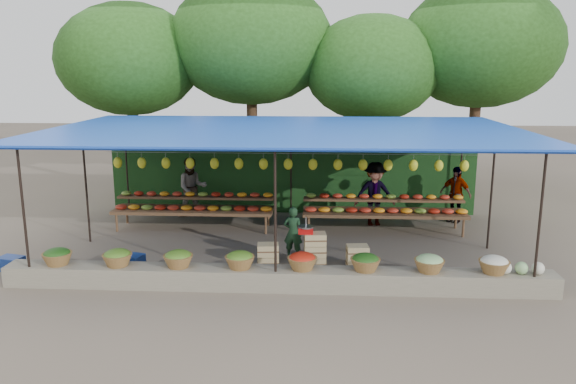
# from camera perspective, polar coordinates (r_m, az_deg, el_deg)

# --- Properties ---
(ground) EXTENTS (60.00, 60.00, 0.00)m
(ground) POSITION_cam_1_polar(r_m,az_deg,el_deg) (13.60, -0.32, -5.39)
(ground) COLOR brown
(ground) RESTS_ON ground
(stone_curb) EXTENTS (10.60, 0.55, 0.40)m
(stone_curb) POSITION_cam_1_polar(r_m,az_deg,el_deg) (10.94, -1.21, -8.79)
(stone_curb) COLOR #6A6655
(stone_curb) RESTS_ON ground
(stall_canopy) EXTENTS (10.80, 6.60, 2.82)m
(stall_canopy) POSITION_cam_1_polar(r_m,az_deg,el_deg) (13.08, -0.32, 5.95)
(stall_canopy) COLOR black
(stall_canopy) RESTS_ON ground
(produce_baskets) EXTENTS (8.98, 0.58, 0.34)m
(produce_baskets) POSITION_cam_1_polar(r_m,az_deg,el_deg) (10.83, -1.75, -6.98)
(produce_baskets) COLOR brown
(produce_baskets) RESTS_ON stone_curb
(netting_backdrop) EXTENTS (10.60, 0.06, 2.50)m
(netting_backdrop) POSITION_cam_1_polar(r_m,az_deg,el_deg) (16.35, 0.35, 2.17)
(netting_backdrop) COLOR #224E1C
(netting_backdrop) RESTS_ON ground
(tree_row) EXTENTS (16.51, 5.50, 7.12)m
(tree_row) POSITION_cam_1_polar(r_m,az_deg,el_deg) (19.02, 2.38, 14.05)
(tree_row) COLOR #342413
(tree_row) RESTS_ON ground
(fruit_table_left) EXTENTS (4.21, 0.95, 0.93)m
(fruit_table_left) POSITION_cam_1_polar(r_m,az_deg,el_deg) (15.07, -9.50, -1.39)
(fruit_table_left) COLOR #49361D
(fruit_table_left) RESTS_ON ground
(fruit_table_right) EXTENTS (4.21, 0.95, 0.93)m
(fruit_table_right) POSITION_cam_1_polar(r_m,az_deg,el_deg) (14.81, 9.74, -1.64)
(fruit_table_right) COLOR #49361D
(fruit_table_right) RESTS_ON ground
(crate_counter) EXTENTS (2.38, 0.38, 0.77)m
(crate_counter) POSITION_cam_1_polar(r_m,az_deg,el_deg) (12.00, 2.62, -6.30)
(crate_counter) COLOR tan
(crate_counter) RESTS_ON ground
(weighing_scale) EXTENTS (0.33, 0.33, 0.35)m
(weighing_scale) POSITION_cam_1_polar(r_m,az_deg,el_deg) (11.84, 1.83, -3.80)
(weighing_scale) COLOR red
(weighing_scale) RESTS_ON crate_counter
(vendor_seated) EXTENTS (0.48, 0.36, 1.19)m
(vendor_seated) POSITION_cam_1_polar(r_m,az_deg,el_deg) (12.49, 0.52, -4.16)
(vendor_seated) COLOR #19381F
(vendor_seated) RESTS_ON ground
(customer_left) EXTENTS (0.97, 0.84, 1.71)m
(customer_left) POSITION_cam_1_polar(r_m,az_deg,el_deg) (16.16, -9.70, 0.44)
(customer_left) COLOR slate
(customer_left) RESTS_ON ground
(customer_mid) EXTENTS (1.19, 0.78, 1.73)m
(customer_mid) POSITION_cam_1_polar(r_m,az_deg,el_deg) (15.28, 8.80, -0.19)
(customer_mid) COLOR slate
(customer_mid) RESTS_ON ground
(customer_right) EXTENTS (0.94, 0.87, 1.55)m
(customer_right) POSITION_cam_1_polar(r_m,az_deg,el_deg) (16.12, 16.64, -0.23)
(customer_right) COLOR slate
(customer_right) RESTS_ON ground
(blue_crate_front) EXTENTS (0.62, 0.51, 0.32)m
(blue_crate_front) POSITION_cam_1_polar(r_m,az_deg,el_deg) (12.41, -15.73, -6.86)
(blue_crate_front) COLOR navy
(blue_crate_front) RESTS_ON ground
(blue_crate_back) EXTENTS (0.55, 0.45, 0.29)m
(blue_crate_back) POSITION_cam_1_polar(r_m,az_deg,el_deg) (13.27, -26.31, -6.52)
(blue_crate_back) COLOR navy
(blue_crate_back) RESTS_ON ground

